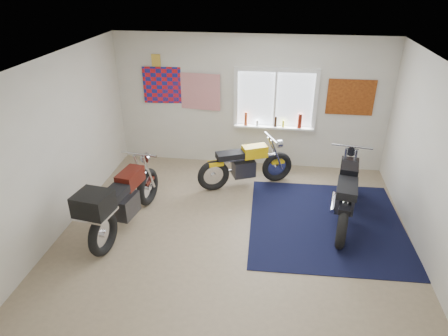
# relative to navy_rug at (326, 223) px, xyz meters

# --- Properties ---
(ground) EXTENTS (5.50, 5.50, 0.00)m
(ground) POSITION_rel_navy_rug_xyz_m (-1.47, -0.39, -0.01)
(ground) COLOR #9E896B
(ground) RESTS_ON ground
(room_shell) EXTENTS (5.50, 5.50, 5.50)m
(room_shell) POSITION_rel_navy_rug_xyz_m (-1.47, -0.39, 1.63)
(room_shell) COLOR white
(room_shell) RESTS_ON ground
(navy_rug) EXTENTS (2.58, 2.68, 0.01)m
(navy_rug) POSITION_rel_navy_rug_xyz_m (0.00, 0.00, 0.00)
(navy_rug) COLOR black
(navy_rug) RESTS_ON ground
(window_assembly) EXTENTS (1.66, 0.17, 1.26)m
(window_assembly) POSITION_rel_navy_rug_xyz_m (-0.97, 2.08, 1.36)
(window_assembly) COLOR white
(window_assembly) RESTS_ON room_shell
(oil_bottles) EXTENTS (1.17, 0.09, 0.30)m
(oil_bottles) POSITION_rel_navy_rug_xyz_m (-0.89, 2.01, 1.02)
(oil_bottles) COLOR maroon
(oil_bottles) RESTS_ON window_assembly
(flag_display) EXTENTS (1.60, 0.10, 1.17)m
(flag_display) POSITION_rel_navy_rug_xyz_m (-3.37, 2.09, 2.14)
(flag_display) COLOR red
(flag_display) RESTS_ON room_shell
(triumph_poster) EXTENTS (0.90, 0.03, 0.70)m
(triumph_poster) POSITION_rel_navy_rug_xyz_m (0.48, 2.09, 1.54)
(triumph_poster) COLOR #A54C14
(triumph_poster) RESTS_ON room_shell
(yellow_triumph) EXTENTS (1.79, 0.91, 0.96)m
(yellow_triumph) POSITION_rel_navy_rug_xyz_m (-1.45, 1.11, 0.42)
(yellow_triumph) COLOR black
(yellow_triumph) RESTS_ON ground
(black_chrome_bike) EXTENTS (0.70, 2.19, 1.13)m
(black_chrome_bike) POSITION_rel_navy_rug_xyz_m (0.27, 0.16, 0.49)
(black_chrome_bike) COLOR black
(black_chrome_bike) RESTS_ON navy_rug
(maroon_tourer) EXTENTS (0.79, 2.12, 1.08)m
(maroon_tourer) POSITION_rel_navy_rug_xyz_m (-3.25, -0.67, 0.55)
(maroon_tourer) COLOR black
(maroon_tourer) RESTS_ON ground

